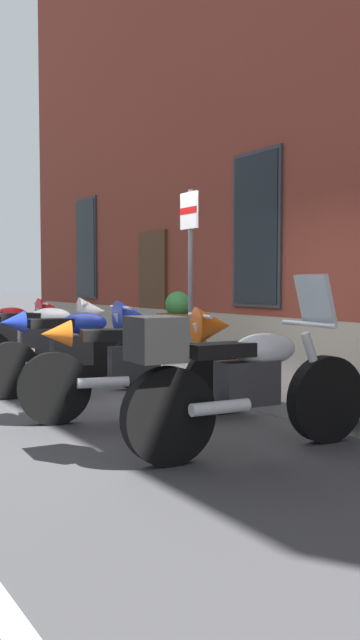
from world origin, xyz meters
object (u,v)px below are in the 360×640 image
object	(u,v)px
motorcycle_red_sport	(10,329)
motorcycle_blue_sport	(83,343)
motorcycle_silver_touring	(241,380)
motorcycle_white_sport	(49,335)
motorcycle_orange_sport	(148,358)
parking_sign	(190,254)
barrel_planter	(178,329)

from	to	relation	value
motorcycle_red_sport	motorcycle_blue_sport	distance (m)	2.68
motorcycle_silver_touring	motorcycle_blue_sport	bearing A→B (deg)	178.81
motorcycle_white_sport	motorcycle_silver_touring	distance (m)	4.17
motorcycle_red_sport	motorcycle_orange_sport	bearing A→B (deg)	-0.18
motorcycle_blue_sport	parking_sign	bearing A→B (deg)	88.35
motorcycle_red_sport	motorcycle_blue_sport	world-z (taller)	motorcycle_blue_sport
motorcycle_blue_sport	motorcycle_silver_touring	distance (m)	3.00
motorcycle_red_sport	barrel_planter	bearing A→B (deg)	66.99
motorcycle_white_sport	motorcycle_blue_sport	size ratio (longest dim) A/B	0.99
motorcycle_white_sport	motorcycle_orange_sport	bearing A→B (deg)	-1.30
barrel_planter	motorcycle_red_sport	bearing A→B (deg)	-113.01
motorcycle_blue_sport	motorcycle_silver_touring	xyz separation A→B (m)	(3.00, -0.06, -0.02)
motorcycle_white_sport	barrel_planter	world-z (taller)	barrel_planter
motorcycle_red_sport	motorcycle_silver_touring	bearing A→B (deg)	-0.51
motorcycle_red_sport	motorcycle_blue_sport	bearing A→B (deg)	0.26
motorcycle_orange_sport	barrel_planter	bearing A→B (deg)	144.60
motorcycle_red_sport	parking_sign	xyz separation A→B (m)	(2.72, 1.40, 1.03)
motorcycle_orange_sport	barrel_planter	size ratio (longest dim) A/B	2.21
motorcycle_silver_touring	parking_sign	world-z (taller)	parking_sign
motorcycle_white_sport	motorcycle_blue_sport	xyz separation A→B (m)	(1.17, -0.04, -0.00)
motorcycle_blue_sport	barrel_planter	distance (m)	2.85
motorcycle_white_sport	motorcycle_red_sport	bearing A→B (deg)	-178.14
motorcycle_red_sport	motorcycle_silver_touring	distance (m)	5.68
motorcycle_red_sport	motorcycle_white_sport	size ratio (longest dim) A/B	1.04
motorcycle_red_sport	parking_sign	bearing A→B (deg)	27.33
motorcycle_silver_touring	barrel_planter	bearing A→B (deg)	153.40
motorcycle_white_sport	motorcycle_blue_sport	distance (m)	1.17
motorcycle_red_sport	motorcycle_white_sport	distance (m)	1.51
motorcycle_white_sport	motorcycle_orange_sport	xyz separation A→B (m)	(2.73, -0.06, -0.01)
motorcycle_red_sport	motorcycle_silver_touring	size ratio (longest dim) A/B	1.03
motorcycle_white_sport	barrel_planter	xyz separation A→B (m)	(-0.53, 2.25, -0.03)
barrel_planter	motorcycle_blue_sport	bearing A→B (deg)	-53.43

